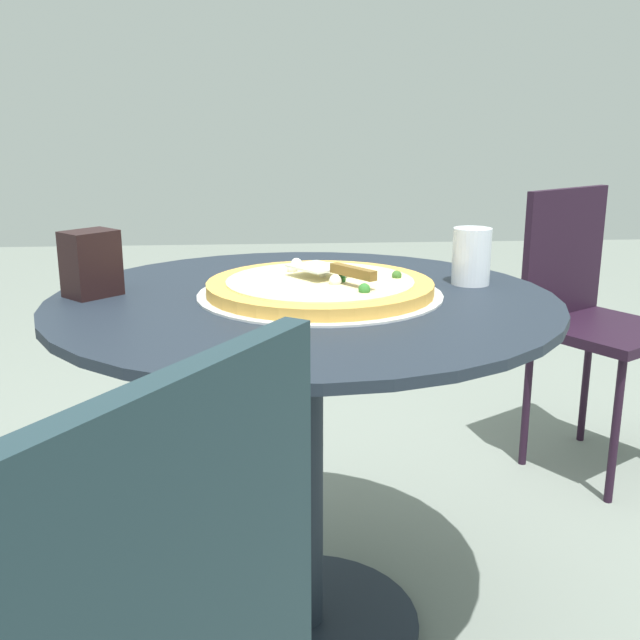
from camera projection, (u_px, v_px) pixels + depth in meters
The scene contains 7 objects.
ground_plane at pixel (305, 625), 1.64m from camera, with size 10.00×10.00×0.00m, color slate.
patio_table at pixel (304, 388), 1.50m from camera, with size 0.97×0.97×0.73m.
pizza_on_tray at pixel (320, 288), 1.46m from camera, with size 0.47×0.47×0.05m.
pizza_server at pixel (335, 269), 1.43m from camera, with size 0.16×0.20×0.02m.
drinking_cup at pixel (471, 256), 1.54m from camera, with size 0.08×0.08×0.11m, color silver.
napkin_dispenser at pixel (91, 264), 1.44m from camera, with size 0.09×0.07×0.13m, color black.
patio_chair_near at pixel (588, 307), 2.29m from camera, with size 0.50×0.50×0.85m.
Camera 1 is at (0.07, 1.41, 1.07)m, focal length 42.64 mm.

